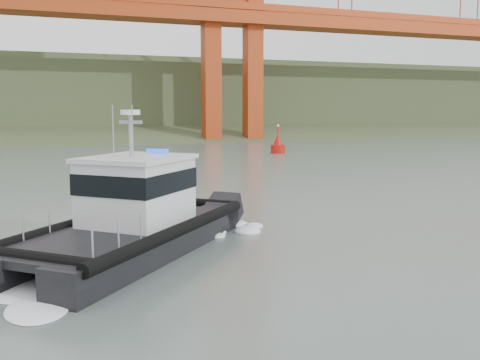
# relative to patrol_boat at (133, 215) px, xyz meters

# --- Properties ---
(ground) EXTENTS (400.00, 400.00, 0.00)m
(ground) POSITION_rel_patrol_boat_xyz_m (7.16, -3.79, -1.51)
(ground) COLOR #53635C
(ground) RESTS_ON ground
(headlands) EXTENTS (500.00, 105.36, 27.12)m
(headlands) POSITION_rel_patrol_boat_xyz_m (7.16, 121.71, 5.53)
(headlands) COLOR #3C4F2D
(headlands) RESTS_ON ground
(patrol_boat) EXTENTS (11.69, 12.27, 6.04)m
(patrol_boat) POSITION_rel_patrol_boat_xyz_m (0.00, 0.00, 0.00)
(patrol_boat) COLOR black
(patrol_boat) RESTS_ON ground
(nav_buoy) EXTENTS (1.97, 1.97, 4.09)m
(nav_buoy) POSITION_rel_patrol_boat_xyz_m (26.15, 43.94, -0.44)
(nav_buoy) COLOR #B2110C
(nav_buoy) RESTS_ON ground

